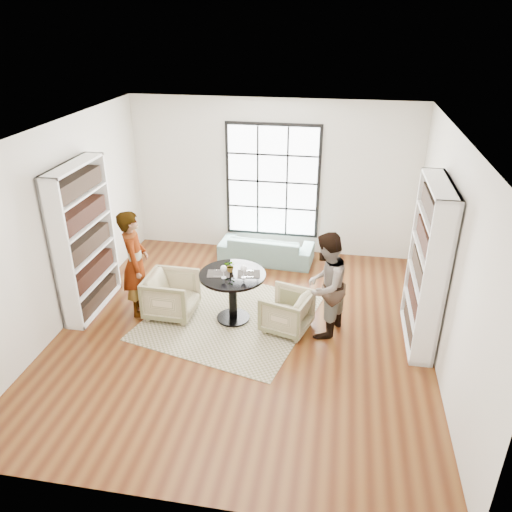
% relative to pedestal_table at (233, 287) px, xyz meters
% --- Properties ---
extents(ground, '(6.00, 6.00, 0.00)m').
position_rel_pedestal_table_xyz_m(ground, '(0.22, -0.32, -0.58)').
color(ground, brown).
extents(room_shell, '(6.00, 6.01, 6.00)m').
position_rel_pedestal_table_xyz_m(room_shell, '(0.22, 0.22, 0.67)').
color(room_shell, silver).
rests_on(room_shell, ground).
extents(rug, '(2.92, 2.92, 0.01)m').
position_rel_pedestal_table_xyz_m(rug, '(-0.08, 0.02, -0.58)').
color(rug, tan).
rests_on(rug, ground).
extents(pedestal_table, '(1.02, 1.02, 0.81)m').
position_rel_pedestal_table_xyz_m(pedestal_table, '(0.00, 0.00, 0.00)').
color(pedestal_table, black).
rests_on(pedestal_table, ground).
extents(sofa, '(1.83, 0.83, 0.52)m').
position_rel_pedestal_table_xyz_m(sofa, '(0.19, 2.13, -0.32)').
color(sofa, gray).
rests_on(sofa, ground).
extents(armchair_left, '(0.79, 0.76, 0.70)m').
position_rel_pedestal_table_xyz_m(armchair_left, '(-0.99, -0.02, -0.24)').
color(armchair_left, tan).
rests_on(armchair_left, ground).
extents(armchair_right, '(0.85, 0.83, 0.63)m').
position_rel_pedestal_table_xyz_m(armchair_right, '(0.85, -0.12, -0.27)').
color(armchair_right, tan).
rests_on(armchair_right, ground).
extents(person_left, '(0.59, 0.73, 1.73)m').
position_rel_pedestal_table_xyz_m(person_left, '(-1.54, -0.02, 0.28)').
color(person_left, gray).
rests_on(person_left, ground).
extents(person_right, '(0.84, 0.95, 1.62)m').
position_rel_pedestal_table_xyz_m(person_right, '(1.40, -0.12, 0.23)').
color(person_right, gray).
rests_on(person_right, ground).
extents(placemat_left, '(0.38, 0.32, 0.01)m').
position_rel_pedestal_table_xyz_m(placemat_left, '(-0.21, -0.03, 0.23)').
color(placemat_left, black).
rests_on(placemat_left, pedestal_table).
extents(placemat_right, '(0.38, 0.32, 0.01)m').
position_rel_pedestal_table_xyz_m(placemat_right, '(0.25, 0.03, 0.23)').
color(placemat_right, black).
rests_on(placemat_right, pedestal_table).
extents(cutlery_left, '(0.18, 0.24, 0.01)m').
position_rel_pedestal_table_xyz_m(cutlery_left, '(-0.21, -0.03, 0.23)').
color(cutlery_left, silver).
rests_on(cutlery_left, placemat_left).
extents(cutlery_right, '(0.18, 0.24, 0.01)m').
position_rel_pedestal_table_xyz_m(cutlery_right, '(0.25, 0.03, 0.23)').
color(cutlery_right, silver).
rests_on(cutlery_right, placemat_right).
extents(wine_glass_left, '(0.09, 0.09, 0.21)m').
position_rel_pedestal_table_xyz_m(wine_glass_left, '(-0.10, -0.15, 0.37)').
color(wine_glass_left, silver).
rests_on(wine_glass_left, pedestal_table).
extents(wine_glass_right, '(0.10, 0.10, 0.21)m').
position_rel_pedestal_table_xyz_m(wine_glass_right, '(0.19, -0.09, 0.37)').
color(wine_glass_right, silver).
rests_on(wine_glass_right, pedestal_table).
extents(flower_centerpiece, '(0.21, 0.19, 0.19)m').
position_rel_pedestal_table_xyz_m(flower_centerpiece, '(-0.04, 0.07, 0.32)').
color(flower_centerpiece, gray).
rests_on(flower_centerpiece, pedestal_table).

